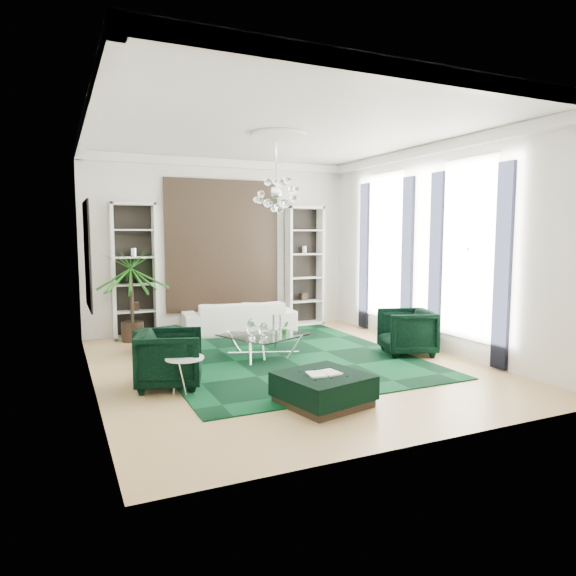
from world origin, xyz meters
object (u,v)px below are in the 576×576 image
side_table (185,376)px  sofa (239,317)px  ottoman_side (166,341)px  armchair_left (170,359)px  ottoman_front (323,389)px  palm (131,282)px  coffee_table (264,345)px  armchair_right (407,332)px

side_table → sofa: bearing=61.1°
ottoman_side → side_table: bearing=-95.5°
armchair_left → ottoman_front: 2.26m
ottoman_front → sofa: bearing=83.5°
palm → ottoman_front: bearing=-71.6°
palm → armchair_left: bearing=-89.1°
side_table → armchair_left: bearing=105.3°
sofa → palm: bearing=3.4°
coffee_table → side_table: bearing=-139.1°
sofa → coffee_table: size_ratio=2.00×
sofa → ottoman_front: size_ratio=2.39×
ottoman_side → side_table: side_table is taller
ottoman_side → palm: (-0.41, 1.27, 1.00)m
side_table → palm: bearing=92.5°
armchair_left → armchair_right: same height
coffee_table → ottoman_front: (-0.26, -2.68, -0.01)m
side_table → ottoman_front: bearing=-37.8°
armchair_right → coffee_table: bearing=-91.6°
ottoman_front → side_table: 1.90m
sofa → armchair_left: 3.97m
ottoman_side → ottoman_front: 3.95m
armchair_left → palm: size_ratio=0.37×
coffee_table → armchair_right: bearing=-19.8°
armchair_left → ottoman_front: armchair_left is taller
sofa → ottoman_front: (-0.56, -4.89, -0.15)m
armchair_right → palm: 5.46m
ottoman_front → palm: 5.37m
ottoman_side → armchair_right: bearing=-26.3°
sofa → palm: 2.39m
sofa → ottoman_side: size_ratio=2.66×
armchair_left → ottoman_front: (1.61, -1.57, -0.21)m
armchair_right → ottoman_front: size_ratio=0.89×
sofa → palm: palm is taller
coffee_table → side_table: 2.32m
sofa → palm: (-2.23, 0.12, 0.85)m
ottoman_front → side_table: bearing=142.2°
coffee_table → ottoman_front: 2.69m
coffee_table → palm: size_ratio=0.50×
armchair_left → armchair_right: (4.29, 0.24, 0.00)m
sofa → coffee_table: sofa is taller
ottoman_front → palm: (-1.67, 5.01, 1.00)m
armchair_right → side_table: (-4.18, -0.64, -0.16)m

